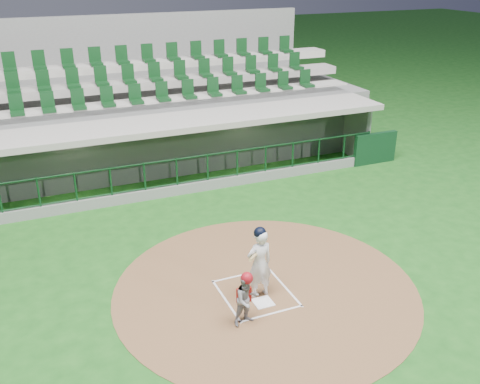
% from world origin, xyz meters
% --- Properties ---
extents(ground, '(120.00, 120.00, 0.00)m').
position_xyz_m(ground, '(0.00, 0.00, 0.00)').
color(ground, '#164D16').
rests_on(ground, ground).
extents(dirt_circle, '(7.20, 7.20, 0.01)m').
position_xyz_m(dirt_circle, '(0.30, -0.20, 0.01)').
color(dirt_circle, brown).
rests_on(dirt_circle, ground).
extents(home_plate, '(0.43, 0.43, 0.02)m').
position_xyz_m(home_plate, '(0.00, -0.70, 0.02)').
color(home_plate, white).
rests_on(home_plate, dirt_circle).
extents(batter_box_chalk, '(1.55, 1.80, 0.01)m').
position_xyz_m(batter_box_chalk, '(0.00, -0.30, 0.02)').
color(batter_box_chalk, white).
rests_on(batter_box_chalk, ground).
extents(dugout_structure, '(16.40, 3.70, 3.00)m').
position_xyz_m(dugout_structure, '(0.09, 7.83, 0.96)').
color(dugout_structure, gray).
rests_on(dugout_structure, ground).
extents(seating_deck, '(17.00, 6.72, 5.15)m').
position_xyz_m(seating_deck, '(0.00, 10.91, 1.42)').
color(seating_deck, slate).
rests_on(seating_deck, ground).
extents(batter, '(0.86, 0.87, 1.78)m').
position_xyz_m(batter, '(0.04, -0.39, 0.90)').
color(batter, white).
rests_on(batter, dirt_circle).
extents(catcher, '(0.63, 0.53, 1.25)m').
position_xyz_m(catcher, '(-0.63, -1.21, 0.63)').
color(catcher, gray).
rests_on(catcher, dirt_circle).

